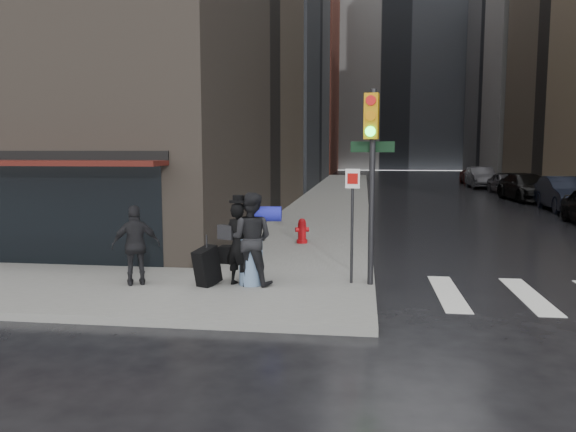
% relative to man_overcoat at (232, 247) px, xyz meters
% --- Properties ---
extents(ground, '(140.00, 140.00, 0.00)m').
position_rel_man_overcoat_xyz_m(ground, '(0.95, -0.48, -0.95)').
color(ground, black).
rests_on(ground, ground).
extents(sidewalk_left, '(4.00, 50.00, 0.15)m').
position_rel_man_overcoat_xyz_m(sidewalk_left, '(0.95, 26.52, -0.88)').
color(sidewalk_left, slate).
rests_on(sidewalk_left, ground).
extents(sidewalk_right, '(3.00, 50.00, 0.15)m').
position_rel_man_overcoat_xyz_m(sidewalk_right, '(14.45, 26.52, -0.88)').
color(sidewalk_right, slate).
rests_on(sidewalk_right, ground).
extents(bldg_left_far, '(22.00, 20.00, 26.00)m').
position_rel_man_overcoat_xyz_m(bldg_left_far, '(-12.05, 61.52, 12.05)').
color(bldg_left_far, '#56291D').
rests_on(bldg_left_far, ground).
extents(bldg_distant, '(40.00, 12.00, 32.00)m').
position_rel_man_overcoat_xyz_m(bldg_distant, '(6.95, 77.52, 15.05)').
color(bldg_distant, slate).
rests_on(bldg_distant, ground).
extents(storefront, '(8.40, 1.11, 2.83)m').
position_rel_man_overcoat_xyz_m(storefront, '(-6.05, 1.42, 0.87)').
color(storefront, black).
rests_on(storefront, ground).
extents(man_overcoat, '(1.28, 0.84, 1.91)m').
position_rel_man_overcoat_xyz_m(man_overcoat, '(0.00, 0.00, 0.00)').
color(man_overcoat, black).
rests_on(man_overcoat, ground).
extents(man_jeans, '(1.37, 0.83, 1.94)m').
position_rel_man_overcoat_xyz_m(man_jeans, '(0.37, 0.11, 0.17)').
color(man_jeans, black).
rests_on(man_jeans, ground).
extents(man_greycoat, '(1.06, 0.77, 1.67)m').
position_rel_man_overcoat_xyz_m(man_greycoat, '(-1.98, -0.23, 0.03)').
color(man_greycoat, black).
rests_on(man_greycoat, ground).
extents(traffic_light, '(1.00, 0.53, 4.02)m').
position_rel_man_overcoat_xyz_m(traffic_light, '(2.80, 0.37, 1.79)').
color(traffic_light, black).
rests_on(traffic_light, ground).
extents(fire_hydrant, '(0.43, 0.33, 0.75)m').
position_rel_man_overcoat_xyz_m(fire_hydrant, '(0.86, 5.47, -0.47)').
color(fire_hydrant, '#9E090E').
rests_on(fire_hydrant, ground).
extents(parked_car_2, '(1.99, 5.12, 1.66)m').
position_rel_man_overcoat_xyz_m(parked_car_2, '(12.36, 17.36, -0.12)').
color(parked_car_2, black).
rests_on(parked_car_2, ground).
extents(parked_car_3, '(2.64, 5.56, 1.56)m').
position_rel_man_overcoat_xyz_m(parked_car_3, '(12.08, 22.87, -0.17)').
color(parked_car_3, black).
rests_on(parked_car_3, ground).
extents(parked_car_4, '(1.93, 4.22, 1.40)m').
position_rel_man_overcoat_xyz_m(parked_car_4, '(12.20, 28.38, -0.25)').
color(parked_car_4, '#3F4044').
rests_on(parked_car_4, ground).
extents(parked_car_5, '(1.80, 4.96, 1.63)m').
position_rel_man_overcoat_xyz_m(parked_car_5, '(11.68, 33.89, -0.14)').
color(parked_car_5, '#3A3A3E').
rests_on(parked_car_5, ground).
extents(parked_car_6, '(2.60, 5.13, 1.39)m').
position_rel_man_overcoat_xyz_m(parked_car_6, '(12.34, 39.40, -0.26)').
color(parked_car_6, '#3D0E0C').
rests_on(parked_car_6, ground).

